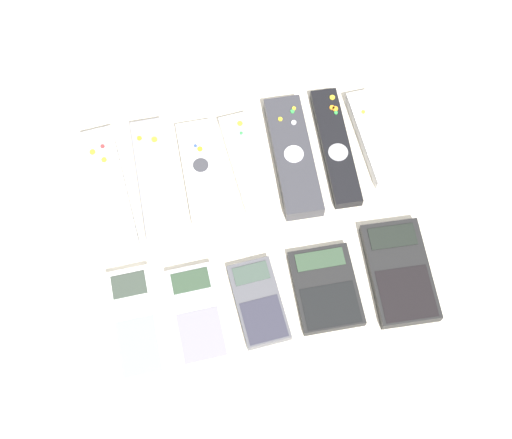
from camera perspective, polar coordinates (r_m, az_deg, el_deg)
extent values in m
plane|color=beige|center=(1.04, 0.29, -1.55)|extent=(3.00, 3.00, 0.00)
cube|color=#B7B7BC|center=(1.08, -11.63, 2.38)|extent=(0.06, 0.21, 0.03)
cylinder|color=red|center=(1.11, -12.18, 5.75)|extent=(0.01, 0.01, 0.00)
cylinder|color=yellow|center=(1.09, -12.06, 4.70)|extent=(0.01, 0.01, 0.00)
cylinder|color=yellow|center=(1.10, -12.95, 5.29)|extent=(0.01, 0.01, 0.00)
cube|color=gray|center=(1.08, -8.06, 3.02)|extent=(0.05, 0.21, 0.03)
cylinder|color=#99999E|center=(1.06, -8.01, 2.45)|extent=(0.03, 0.03, 0.00)
cylinder|color=orange|center=(1.11, -9.32, 6.44)|extent=(0.01, 0.01, 0.00)
cylinder|color=yellow|center=(1.10, -8.13, 6.36)|extent=(0.01, 0.01, 0.00)
cube|color=white|center=(1.08, -4.35, 3.81)|extent=(0.06, 0.17, 0.02)
cylinder|color=#38383D|center=(1.08, -4.44, 4.37)|extent=(0.02, 0.02, 0.00)
cylinder|color=blue|center=(1.10, -4.87, 5.89)|extent=(0.01, 0.01, 0.00)
cylinder|color=orange|center=(1.09, -4.51, 5.65)|extent=(0.01, 0.01, 0.00)
cube|color=white|center=(1.09, -0.73, 4.57)|extent=(0.06, 0.17, 0.02)
cylinder|color=silver|center=(1.08, -0.70, 4.71)|extent=(0.03, 0.03, 0.00)
cylinder|color=yellow|center=(1.11, -1.29, 7.68)|extent=(0.01, 0.01, 0.00)
cylinder|color=green|center=(1.10, -1.20, 6.92)|extent=(0.01, 0.01, 0.00)
cylinder|color=silver|center=(1.11, -1.46, 7.32)|extent=(0.01, 0.01, 0.00)
cube|color=#333338|center=(1.09, 2.98, 5.08)|extent=(0.07, 0.21, 0.02)
cylinder|color=silver|center=(1.08, 3.04, 5.26)|extent=(0.03, 0.03, 0.00)
cylinder|color=yellow|center=(1.11, 1.95, 8.03)|extent=(0.01, 0.01, 0.00)
cylinder|color=green|center=(1.12, 2.93, 8.64)|extent=(0.01, 0.01, 0.00)
cylinder|color=yellow|center=(1.12, 3.06, 8.87)|extent=(0.01, 0.01, 0.00)
cylinder|color=silver|center=(1.11, 3.04, 7.75)|extent=(0.01, 0.01, 0.00)
cube|color=black|center=(1.11, 6.38, 5.81)|extent=(0.05, 0.21, 0.02)
cylinder|color=#99999E|center=(1.10, 6.59, 5.37)|extent=(0.03, 0.03, 0.00)
cylinder|color=orange|center=(1.14, 6.10, 8.90)|extent=(0.01, 0.01, 0.00)
cylinder|color=orange|center=(1.14, 6.35, 8.80)|extent=(0.01, 0.01, 0.00)
cylinder|color=yellow|center=(1.15, 6.12, 9.69)|extent=(0.01, 0.01, 0.00)
cylinder|color=green|center=(1.13, 6.41, 8.49)|extent=(0.01, 0.01, 0.00)
cube|color=white|center=(1.12, 9.36, 6.46)|extent=(0.04, 0.17, 0.02)
cylinder|color=silver|center=(1.12, 9.43, 6.82)|extent=(0.02, 0.02, 0.00)
cylinder|color=silver|center=(1.15, 8.38, 9.51)|extent=(0.01, 0.01, 0.00)
cylinder|color=yellow|center=(1.13, 8.59, 8.51)|extent=(0.01, 0.01, 0.00)
cube|color=silver|center=(1.01, -9.62, -8.14)|extent=(0.06, 0.16, 0.02)
cube|color=#333D33|center=(1.02, -10.13, -5.16)|extent=(0.05, 0.03, 0.00)
cube|color=gray|center=(0.99, -9.38, -9.96)|extent=(0.05, 0.08, 0.00)
cube|color=#B2B2B7|center=(1.00, -4.71, -7.58)|extent=(0.07, 0.14, 0.02)
cube|color=#2D422D|center=(1.01, -5.26, -4.90)|extent=(0.05, 0.03, 0.00)
cube|color=gray|center=(0.98, -4.39, -9.18)|extent=(0.06, 0.07, 0.00)
cube|color=#4C4C51|center=(1.00, 0.21, -6.65)|extent=(0.07, 0.13, 0.02)
cube|color=#38473D|center=(1.01, -0.40, -4.33)|extent=(0.05, 0.03, 0.00)
cube|color=#2D2D39|center=(0.99, 0.63, -8.01)|extent=(0.06, 0.06, 0.00)
cube|color=black|center=(1.01, 5.61, -5.51)|extent=(0.09, 0.12, 0.01)
cube|color=#2D422D|center=(1.02, 5.14, -3.21)|extent=(0.07, 0.03, 0.00)
cube|color=black|center=(1.00, 5.99, -6.85)|extent=(0.08, 0.06, 0.00)
cube|color=black|center=(1.03, 11.41, -4.16)|extent=(0.09, 0.16, 0.02)
cube|color=black|center=(1.04, 10.87, -1.34)|extent=(0.07, 0.04, 0.00)
cube|color=black|center=(1.02, 11.95, -5.81)|extent=(0.08, 0.08, 0.00)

